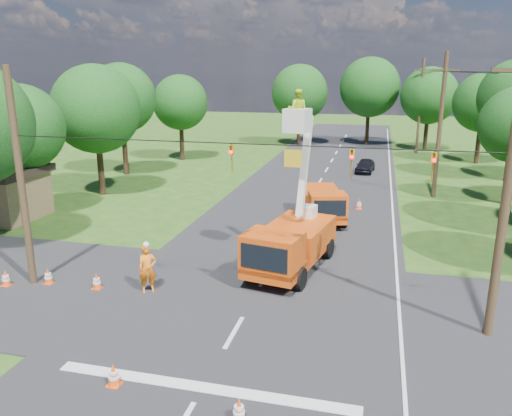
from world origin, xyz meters
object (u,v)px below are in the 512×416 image
(traffic_cone_7, at_px, (359,204))
(pole_right_near, at_px, (507,191))
(second_truck, at_px, (322,202))
(tree_left_e, at_px, (121,98))
(pole_left, at_px, (21,180))
(tree_far_a, at_px, (300,93))
(tree_left_c, at_px, (20,128))
(traffic_cone_1, at_px, (239,410))
(traffic_cone_3, at_px, (324,234))
(traffic_cone_2, at_px, (305,256))
(bucket_truck, at_px, (291,235))
(traffic_cone_0, at_px, (114,375))
(tree_far_c, at_px, (429,96))
(tree_far_b, at_px, (370,87))
(pole_right_mid, at_px, (440,125))
(tree_left_d, at_px, (96,109))
(distant_car, at_px, (365,166))
(traffic_cone_6, at_px, (6,278))
(ground_worker, at_px, (148,269))
(traffic_cone_5, at_px, (48,276))
(traffic_cone_4, at_px, (97,281))
(tree_left_f, at_px, (180,103))
(tree_right_e, at_px, (483,103))
(pole_right_far, at_px, (420,106))

(traffic_cone_7, relative_size, pole_right_near, 0.07)
(second_truck, height_order, tree_left_e, tree_left_e)
(pole_left, relative_size, tree_far_a, 0.95)
(tree_left_c, bearing_deg, second_truck, 10.35)
(pole_right_near, distance_m, tree_left_c, 26.57)
(traffic_cone_1, bearing_deg, traffic_cone_3, 88.03)
(pole_right_near, bearing_deg, traffic_cone_3, 127.65)
(traffic_cone_2, bearing_deg, bucket_truck, -117.03)
(traffic_cone_0, distance_m, tree_far_c, 49.50)
(tree_far_b, bearing_deg, pole_right_mid, -77.59)
(traffic_cone_3, distance_m, tree_far_a, 35.61)
(traffic_cone_0, distance_m, tree_far_b, 51.39)
(traffic_cone_1, distance_m, traffic_cone_3, 14.85)
(pole_left, height_order, tree_left_e, tree_left_e)
(second_truck, relative_size, tree_far_c, 0.65)
(pole_right_near, bearing_deg, tree_left_d, 147.45)
(traffic_cone_0, distance_m, pole_left, 9.91)
(tree_far_a, bearing_deg, tree_left_d, -109.65)
(distant_car, relative_size, traffic_cone_6, 5.04)
(ground_worker, distance_m, tree_far_c, 44.16)
(traffic_cone_5, height_order, tree_far_a, tree_far_a)
(traffic_cone_7, bearing_deg, pole_right_mid, 43.37)
(tree_left_c, relative_size, tree_far_b, 0.78)
(tree_left_e, bearing_deg, tree_left_c, -88.68)
(bucket_truck, bearing_deg, traffic_cone_0, -98.52)
(traffic_cone_4, height_order, tree_left_e, tree_left_e)
(traffic_cone_2, height_order, pole_right_mid, pole_right_mid)
(traffic_cone_4, xyz_separation_m, tree_left_f, (-8.26, 29.89, 5.33))
(traffic_cone_4, height_order, traffic_cone_7, same)
(bucket_truck, bearing_deg, traffic_cone_4, -141.23)
(traffic_cone_4, xyz_separation_m, tree_far_c, (16.04, 41.89, 5.70))
(second_truck, height_order, tree_far_c, tree_far_c)
(pole_right_near, bearing_deg, traffic_cone_2, 144.48)
(tree_far_a, bearing_deg, tree_right_e, -23.05)
(ground_worker, xyz_separation_m, traffic_cone_7, (7.79, 14.86, -0.66))
(ground_worker, xyz_separation_m, traffic_cone_5, (-4.49, -0.28, -0.66))
(pole_right_near, relative_size, pole_right_far, 1.00)
(pole_right_mid, bearing_deg, traffic_cone_6, -132.66)
(traffic_cone_5, bearing_deg, traffic_cone_1, -31.99)
(ground_worker, relative_size, tree_right_e, 0.24)
(pole_right_mid, height_order, tree_far_a, pole_right_mid)
(distant_car, xyz_separation_m, tree_far_a, (-8.41, 15.27, 5.58))
(traffic_cone_4, bearing_deg, traffic_cone_1, -38.93)
(bucket_truck, height_order, tree_far_c, tree_far_c)
(bucket_truck, xyz_separation_m, traffic_cone_7, (2.56, 11.17, -1.33))
(tree_left_c, height_order, tree_far_b, tree_far_b)
(tree_left_d, height_order, tree_far_c, tree_left_d)
(traffic_cone_4, relative_size, tree_far_c, 0.08)
(traffic_cone_1, distance_m, tree_left_e, 34.19)
(traffic_cone_6, distance_m, tree_left_e, 24.20)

